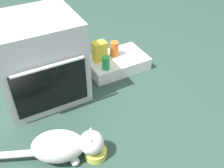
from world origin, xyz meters
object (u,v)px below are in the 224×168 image
Objects in this scene: oven at (39,60)px; sauce_jar at (114,49)px; pantry_cabinet at (117,63)px; food_bowl at (96,152)px; soda_can at (106,63)px; snack_bag at (100,51)px; cat at (64,146)px.

oven is 4.82× the size of sauce_jar.
pantry_cabinet is 1.01m from food_bowl.
soda_can is at bearing 57.81° from food_bowl.
sauce_jar is (0.17, 0.16, 0.01)m from soda_can.
pantry_cabinet is at bearing -14.57° from snack_bag.
cat is (-0.18, 0.08, 0.09)m from food_bowl.
pantry_cabinet is (0.71, 0.04, -0.28)m from oven.
cat is 5.55× the size of soda_can.
snack_bag is 0.16m from soda_can.
oven is at bearing -173.53° from sauce_jar.
cat is 1.00m from snack_bag.
oven is 4.56× the size of food_bowl.
snack_bag reaches higher than cat.
soda_can reaches higher than pantry_cabinet.
food_bowl is 1.06× the size of sauce_jar.
cat is 3.70× the size of snack_bag.
cat is at bearing -96.28° from oven.
food_bowl is 0.98m from snack_bag.
oven is 1.22× the size of pantry_cabinet.
pantry_cabinet is 0.22m from snack_bag.
cat is at bearing -134.85° from soda_can.
pantry_cabinet is 3.06× the size of snack_bag.
snack_bag is at bearing -179.87° from sauce_jar.
pantry_cabinet is 4.59× the size of soda_can.
snack_bag reaches higher than food_bowl.
pantry_cabinet is at bearing -85.41° from sauce_jar.
snack_bag is at bearing 165.43° from pantry_cabinet.
pantry_cabinet is 1.07m from cat.
pantry_cabinet is at bearing 34.16° from soda_can.
food_bowl is (0.10, -0.77, -0.30)m from oven.
food_bowl is at bearing -118.09° from snack_bag.
snack_bag is 1.50× the size of soda_can.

